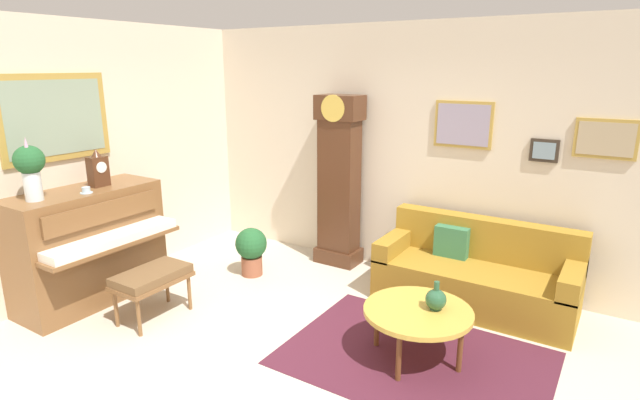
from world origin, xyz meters
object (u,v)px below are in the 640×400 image
Objects in this scene: piano_bench at (152,278)px; mantel_clock at (98,169)px; teacup at (86,191)px; flower_vase at (30,166)px; green_jug at (436,299)px; grandfather_clock at (339,186)px; couch at (476,275)px; piano at (90,245)px; coffee_table at (418,313)px; potted_plant at (251,248)px.

piano_bench is 1.84× the size of mantel_clock.
flower_vase is at bearing -109.60° from teacup.
mantel_clock is 1.58× the size of green_jug.
piano_bench is 0.34× the size of grandfather_clock.
teacup reaches higher than couch.
grandfather_clock is at bearing 140.82° from green_jug.
piano is at bearing 159.65° from teacup.
piano_bench is 2.61m from green_jug.
couch is 1.26m from coffee_table.
grandfather_clock is 8.46× the size of green_jug.
flower_vase reaches higher than piano_bench.
grandfather_clock reaches higher than mantel_clock.
flower_vase is 1.04× the size of potted_plant.
piano reaches higher than coffee_table.
flower_vase is (-3.34, -2.46, 1.17)m from couch.
piano is at bearing 90.13° from flower_vase.
teacup reaches higher than potted_plant.
green_jug is at bearing 13.84° from piano.
couch is 3.28× the size of flower_vase.
piano is 1.64× the size of coffee_table.
teacup reaches higher than green_jug.
mantel_clock is 0.67m from flower_vase.
green_jug is at bearing 21.10° from flower_vase.
mantel_clock reaches higher than piano_bench.
teacup is (-3.07, -0.80, 0.78)m from coffee_table.
couch is at bearing 84.12° from coffee_table.
flower_vase is (0.00, -0.46, 0.89)m from piano.
couch is 16.38× the size of teacup.
grandfather_clock reaches higher than green_jug.
piano_bench is 1.26m from mantel_clock.
piano is 0.77m from mantel_clock.
piano is 2.57× the size of potted_plant.
mantel_clock is (-3.21, -0.56, 0.92)m from coffee_table.
potted_plant reaches higher than coffee_table.
potted_plant is at bearing 61.91° from flower_vase.
coffee_table is at bearing 13.05° from piano.
mantel_clock is at bearing -170.19° from coffee_table.
couch is 3.89m from teacup.
green_jug reaches higher than piano_bench.
mantel_clock is at bearing -128.55° from grandfather_clock.
flower_vase reaches higher than coffee_table.
grandfather_clock is 2.62m from mantel_clock.
potted_plant is (0.97, 1.81, -1.16)m from flower_vase.
piano is 2.77m from grandfather_clock.
grandfather_clock is 1.86m from couch.
teacup is at bearing -147.37° from couch.
piano is 3.43m from green_jug.
mantel_clock is at bearing -151.66° from couch.
flower_vase is (-0.00, -0.65, 0.14)m from mantel_clock.
piano_bench is 1.21× the size of flower_vase.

